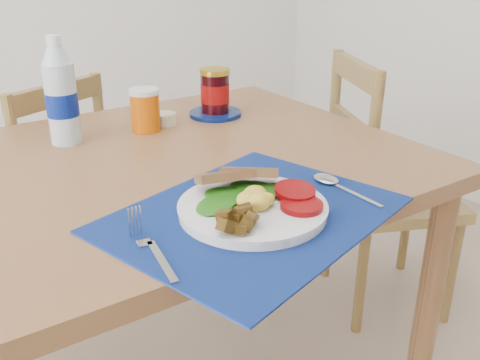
# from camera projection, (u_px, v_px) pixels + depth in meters

# --- Properties ---
(table) EXTENTS (1.40, 0.90, 0.75)m
(table) POSITION_uv_depth(u_px,v_px,m) (110.00, 206.00, 1.17)
(table) COLOR brown
(table) RESTS_ON ground
(chair_far) EXTENTS (0.49, 0.48, 1.01)m
(chair_far) POSITION_uv_depth(u_px,v_px,m) (47.00, 174.00, 1.71)
(chair_far) COLOR brown
(chair_far) RESTS_ON ground
(chair_end) EXTENTS (0.51, 0.52, 1.07)m
(chair_end) POSITION_uv_depth(u_px,v_px,m) (378.00, 160.00, 1.75)
(chair_end) COLOR brown
(chair_end) RESTS_ON ground
(placemat) EXTENTS (0.58, 0.51, 0.00)m
(placemat) POSITION_uv_depth(u_px,v_px,m) (253.00, 214.00, 0.95)
(placemat) COLOR black
(placemat) RESTS_ON table
(breakfast_plate) EXTENTS (0.26, 0.26, 0.06)m
(breakfast_plate) POSITION_uv_depth(u_px,v_px,m) (251.00, 206.00, 0.93)
(breakfast_plate) COLOR silver
(breakfast_plate) RESTS_ON placemat
(fork) EXTENTS (0.03, 0.18, 0.00)m
(fork) POSITION_uv_depth(u_px,v_px,m) (150.00, 250.00, 0.83)
(fork) COLOR #B2B5BA
(fork) RESTS_ON placemat
(spoon) EXTENTS (0.04, 0.18, 0.01)m
(spoon) POSITION_uv_depth(u_px,v_px,m) (336.00, 185.00, 1.05)
(spoon) COLOR #B2B5BA
(spoon) RESTS_ON placemat
(water_bottle) EXTENTS (0.08, 0.08, 0.26)m
(water_bottle) POSITION_uv_depth(u_px,v_px,m) (61.00, 97.00, 1.26)
(water_bottle) COLOR #ADBFCC
(water_bottle) RESTS_ON table
(juice_glass) EXTENTS (0.07, 0.07, 0.10)m
(juice_glass) POSITION_uv_depth(u_px,v_px,m) (145.00, 111.00, 1.37)
(juice_glass) COLOR #C45105
(juice_glass) RESTS_ON table
(ramekin) EXTENTS (0.06, 0.06, 0.03)m
(ramekin) POSITION_uv_depth(u_px,v_px,m) (165.00, 119.00, 1.43)
(ramekin) COLOR #C5BB90
(ramekin) RESTS_ON table
(jam_on_saucer) EXTENTS (0.15, 0.15, 0.13)m
(jam_on_saucer) POSITION_uv_depth(u_px,v_px,m) (215.00, 95.00, 1.49)
(jam_on_saucer) COLOR #051756
(jam_on_saucer) RESTS_ON table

